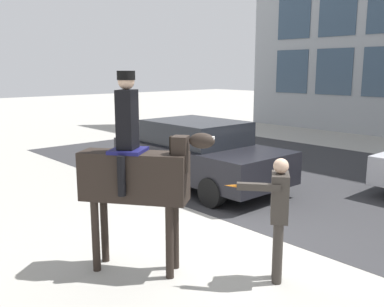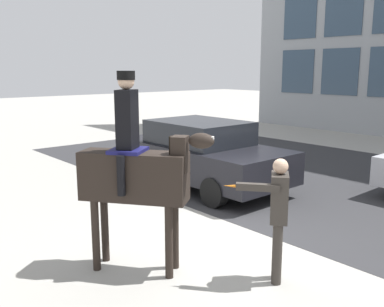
{
  "view_description": "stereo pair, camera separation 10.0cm",
  "coord_description": "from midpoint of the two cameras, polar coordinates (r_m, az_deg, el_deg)",
  "views": [
    {
      "loc": [
        4.66,
        -5.08,
        2.8
      ],
      "look_at": [
        0.26,
        -1.12,
        1.64
      ],
      "focal_mm": 40.0,
      "sensor_mm": 36.0,
      "label": 1
    },
    {
      "loc": [
        4.73,
        -5.0,
        2.8
      ],
      "look_at": [
        0.26,
        -1.12,
        1.64
      ],
      "focal_mm": 40.0,
      "sensor_mm": 36.0,
      "label": 2
    }
  ],
  "objects": [
    {
      "name": "mounted_horse_lead",
      "position": [
        5.89,
        -7.01,
        -2.36
      ],
      "size": [
        1.69,
        1.35,
        2.79
      ],
      "rotation": [
        0.0,
        0.0,
        0.63
      ],
      "color": "black",
      "rests_on": "ground_plane"
    },
    {
      "name": "pedestrian_bystander",
      "position": [
        5.75,
        11.83,
        -7.47
      ],
      "size": [
        0.67,
        0.83,
        1.68
      ],
      "rotation": [
        0.0,
        0.0,
        -2.47
      ],
      "color": "#332D28",
      "rests_on": "ground_plane"
    },
    {
      "name": "street_car_near_lane",
      "position": [
        10.35,
        1.52,
        0.06
      ],
      "size": [
        4.47,
        2.08,
        1.59
      ],
      "color": "black",
      "rests_on": "ground_plane"
    },
    {
      "name": "ground_plane",
      "position": [
        7.43,
        5.71,
        -11.06
      ],
      "size": [
        80.0,
        80.0,
        0.0
      ],
      "primitive_type": "plane",
      "color": "#9E9B93"
    },
    {
      "name": "road_surface",
      "position": [
        11.21,
        22.68,
        -4.2
      ],
      "size": [
        20.61,
        8.5,
        0.01
      ],
      "color": "#2D2D30",
      "rests_on": "ground_plane"
    }
  ]
}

